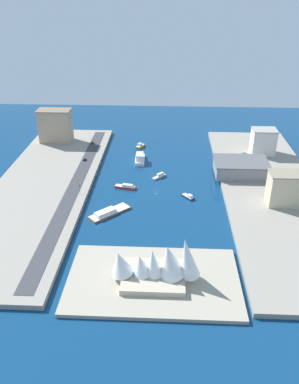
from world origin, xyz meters
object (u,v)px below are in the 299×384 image
(patrol_launch_navy, at_px, (188,197))
(ferry_white_commuter, at_px, (140,158))
(apartment_midrise_tan, at_px, (55,126))
(opera_landmark, at_px, (158,265))
(yacht_sleek_gray, at_px, (159,176))
(suv_black, at_px, (85,159))
(hotel_broad_white, at_px, (263,141))
(traffic_light_waterfront, at_px, (80,187))
(barge_flat_brown, at_px, (108,212))
(warehouse_low_gray, at_px, (241,167))
(pickup_red, at_px, (92,142))
(office_block_beige, at_px, (286,189))
(water_taxi_orange, at_px, (140,146))
(tugboat_red, at_px, (126,187))

(patrol_launch_navy, height_order, ferry_white_commuter, ferry_white_commuter)
(apartment_midrise_tan, xyz_separation_m, opera_landmark, (-99.13, 185.71, -6.93))
(yacht_sleek_gray, distance_m, suv_black, 66.71)
(hotel_broad_white, distance_m, traffic_light_waterfront, 162.26)
(barge_flat_brown, relative_size, warehouse_low_gray, 0.66)
(patrol_launch_navy, relative_size, opera_landmark, 0.21)
(suv_black, xyz_separation_m, traffic_light_waterfront, (-7.88, 56.35, 3.44))
(hotel_broad_white, xyz_separation_m, pickup_red, (150.19, -16.26, -9.90))
(yacht_sleek_gray, bearing_deg, warehouse_low_gray, -176.58)
(yacht_sleek_gray, relative_size, office_block_beige, 0.48)
(barge_flat_brown, xyz_separation_m, apartment_midrise_tan, (65.09, -122.06, 16.59))
(water_taxi_orange, xyz_separation_m, hotel_broad_white, (-105.93, 16.11, 12.39))
(barge_flat_brown, bearing_deg, ferry_white_commuter, -99.71)
(warehouse_low_gray, relative_size, suv_black, 9.22)
(hotel_broad_white, height_order, traffic_light_waterfront, hotel_broad_white)
(ferry_white_commuter, height_order, apartment_midrise_tan, apartment_midrise_tan)
(barge_flat_brown, height_order, hotel_broad_white, hotel_broad_white)
(tugboat_red, xyz_separation_m, pickup_red, (38.99, -81.27, 2.62))
(ferry_white_commuter, bearing_deg, opera_landmark, 97.44)
(hotel_broad_white, bearing_deg, suv_black, 8.60)
(patrol_launch_navy, relative_size, suv_black, 2.21)
(warehouse_low_gray, height_order, opera_landmark, opera_landmark)
(apartment_midrise_tan, distance_m, suv_black, 56.82)
(pickup_red, bearing_deg, water_taxi_orange, 179.81)
(patrol_launch_navy, height_order, pickup_red, pickup_red)
(traffic_light_waterfront, bearing_deg, suv_black, -82.04)
(water_taxi_orange, relative_size, tugboat_red, 0.70)
(water_taxi_orange, xyz_separation_m, barge_flat_brown, (12.77, 117.66, -0.17))
(yacht_sleek_gray, relative_size, tugboat_red, 0.67)
(barge_flat_brown, bearing_deg, water_taxi_orange, -96.19)
(yacht_sleek_gray, relative_size, traffic_light_waterfront, 1.72)
(yacht_sleek_gray, relative_size, hotel_broad_white, 0.52)
(suv_black, xyz_separation_m, opera_landmark, (-64.84, 142.61, 7.02))
(barge_flat_brown, xyz_separation_m, traffic_light_waterfront, (22.91, -22.61, 6.08))
(yacht_sleek_gray, relative_size, apartment_midrise_tan, 0.37)
(office_block_beige, bearing_deg, water_taxi_orange, -45.11)
(suv_black, height_order, opera_landmark, opera_landmark)
(tugboat_red, relative_size, traffic_light_waterfront, 2.58)
(barge_flat_brown, distance_m, suv_black, 84.79)
(yacht_sleek_gray, height_order, tugboat_red, yacht_sleek_gray)
(patrol_launch_navy, relative_size, tugboat_red, 0.59)
(patrol_launch_navy, xyz_separation_m, pickup_red, (84.22, -93.60, 2.85))
(pickup_red, xyz_separation_m, suv_black, (-0.70, 38.86, -0.02))
(suv_black, bearing_deg, tugboat_red, 132.07)
(apartment_midrise_tan, bearing_deg, pickup_red, 172.79)
(ferry_white_commuter, relative_size, warehouse_low_gray, 0.57)
(tugboat_red, xyz_separation_m, barge_flat_brown, (7.50, 36.55, -0.05))
(warehouse_low_gray, xyz_separation_m, apartment_midrise_tan, (158.89, -62.58, 9.51))
(tugboat_red, distance_m, ferry_white_commuter, 49.28)
(yacht_sleek_gray, distance_m, pickup_red, 88.60)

